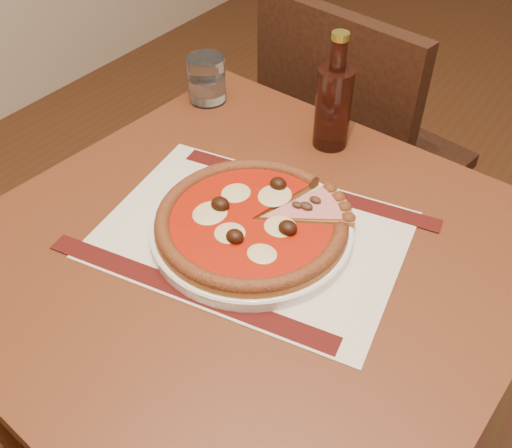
% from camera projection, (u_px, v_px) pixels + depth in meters
% --- Properties ---
extents(table, '(0.86, 0.86, 0.75)m').
position_uv_depth(table, '(249.00, 289.00, 0.94)').
color(table, brown).
rests_on(table, ground).
extents(chair_far, '(0.49, 0.49, 0.91)m').
position_uv_depth(chair_far, '(351.00, 150.00, 1.46)').
color(chair_far, black).
rests_on(chair_far, ground).
extents(placemat, '(0.51, 0.40, 0.00)m').
position_uv_depth(placemat, '(252.00, 234.00, 0.89)').
color(placemat, silver).
rests_on(placemat, table).
extents(plate, '(0.31, 0.31, 0.02)m').
position_uv_depth(plate, '(252.00, 230.00, 0.88)').
color(plate, white).
rests_on(plate, placemat).
extents(pizza, '(0.30, 0.30, 0.04)m').
position_uv_depth(pizza, '(251.00, 220.00, 0.87)').
color(pizza, '#AC7629').
rests_on(pizza, plate).
extents(ham_slice, '(0.12, 0.14, 0.02)m').
position_uv_depth(ham_slice, '(317.00, 211.00, 0.89)').
color(ham_slice, '#AC7629').
rests_on(ham_slice, plate).
extents(water_glass, '(0.10, 0.10, 0.09)m').
position_uv_depth(water_glass, '(207.00, 79.00, 1.16)').
color(water_glass, white).
rests_on(water_glass, table).
extents(bottle, '(0.06, 0.06, 0.22)m').
position_uv_depth(bottle, '(333.00, 104.00, 1.02)').
color(bottle, '#33120C').
rests_on(bottle, table).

